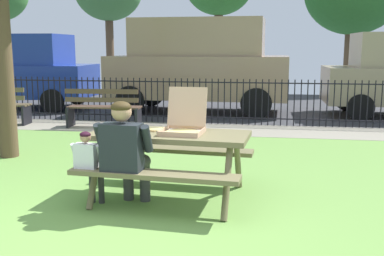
# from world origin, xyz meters

# --- Properties ---
(ground) EXTENTS (28.00, 10.62, 0.02)m
(ground) POSITION_xyz_m (0.00, 1.31, -0.01)
(ground) COLOR #699744
(cobblestone_walkway) EXTENTS (28.00, 1.40, 0.01)m
(cobblestone_walkway) POSITION_xyz_m (0.00, 5.92, -0.00)
(cobblestone_walkway) COLOR gray
(street_asphalt) EXTENTS (28.00, 7.07, 0.01)m
(street_asphalt) POSITION_xyz_m (0.00, 10.16, -0.01)
(street_asphalt) COLOR #38383D
(picnic_table_foreground) EXTENTS (1.90, 1.60, 0.79)m
(picnic_table_foreground) POSITION_xyz_m (0.41, 1.37, 0.60)
(picnic_table_foreground) COLOR brown
(picnic_table_foreground) RESTS_ON ground
(pizza_box_open) EXTENTS (0.50, 0.56, 0.50)m
(pizza_box_open) POSITION_xyz_m (0.57, 1.41, 0.87)
(pizza_box_open) COLOR tan
(pizza_box_open) RESTS_ON picnic_table_foreground
(pizza_slice_on_table) EXTENTS (0.25, 0.31, 0.02)m
(pizza_slice_on_table) POSITION_xyz_m (0.19, 1.51, 0.78)
(pizza_slice_on_table) COLOR #F1DE76
(pizza_slice_on_table) RESTS_ON picnic_table_foreground
(adult_at_table) EXTENTS (0.62, 0.61, 1.19)m
(adult_at_table) POSITION_xyz_m (0.04, 0.90, 0.66)
(adult_at_table) COLOR #393939
(adult_at_table) RESTS_ON ground
(child_at_table) EXTENTS (0.35, 0.34, 0.86)m
(child_at_table) POSITION_xyz_m (-0.37, 0.90, 0.52)
(child_at_table) COLOR #323232
(child_at_table) RESTS_ON ground
(iron_fence_streetside) EXTENTS (20.91, 0.03, 1.03)m
(iron_fence_streetside) POSITION_xyz_m (-0.00, 6.62, 0.53)
(iron_fence_streetside) COLOR black
(iron_fence_streetside) RESTS_ON ground
(park_bench_center) EXTENTS (1.62, 0.54, 0.85)m
(park_bench_center) POSITION_xyz_m (-1.99, 5.78, 0.42)
(park_bench_center) COLOR brown
(park_bench_center) RESTS_ON ground
(parked_car_far_left) EXTENTS (4.68, 2.11, 2.08)m
(parked_car_far_left) POSITION_xyz_m (-5.70, 8.52, 1.10)
(parked_car_far_left) COLOR navy
(parked_car_far_left) RESTS_ON ground
(parked_car_left) EXTENTS (4.76, 2.20, 2.46)m
(parked_car_left) POSITION_xyz_m (-0.31, 8.52, 1.31)
(parked_car_left) COLOR #9D7D62
(parked_car_left) RESTS_ON ground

